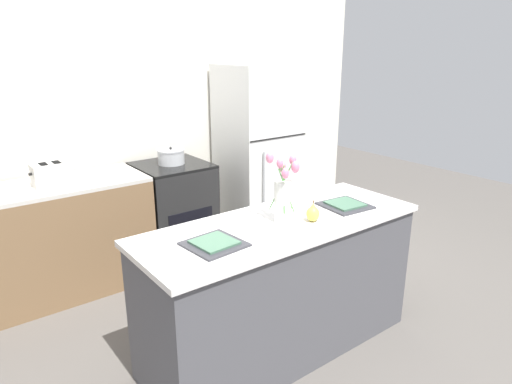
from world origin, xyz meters
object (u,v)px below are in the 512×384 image
Objects in this scene: flower_vase at (283,194)px; cooking_pot at (171,157)px; pear_figurine at (313,213)px; plate_setting_left at (214,244)px; plate_setting_right at (345,205)px; toaster at (51,174)px; refrigerator at (258,153)px; stove_range at (175,212)px.

flower_vase is 1.63m from cooking_pot.
flower_vase is 3.20× the size of pear_figurine.
cooking_pot is at bearing 69.92° from plate_setting_left.
plate_setting_right is 2.13m from toaster.
pear_figurine is at bearing -57.79° from toaster.
plate_setting_left is (-0.50, -0.04, -0.17)m from flower_vase.
plate_setting_left is at bearing -76.08° from toaster.
pear_figurine is at bearing -117.75° from refrigerator.
cooking_pot is (0.10, 1.62, -0.10)m from flower_vase.
stove_range is 2.93× the size of plate_setting_left.
flower_vase reaches higher than cooking_pot.
refrigerator is 1.95m from toaster.
flower_vase reaches higher than plate_setting_left.
pear_figurine is 0.66m from plate_setting_left.
pear_figurine is 0.43× the size of plate_setting_left.
flower_vase is 0.53m from plate_setting_right.
plate_setting_left is (-0.60, -1.65, 0.45)m from stove_range.
toaster is (-1.05, 1.67, 0.05)m from pear_figurine.
flower_vase is 1.78× the size of cooking_pot.
pear_figurine is at bearing -88.36° from stove_range.
toaster is (-1.95, -0.05, 0.12)m from refrigerator.
plate_setting_left is at bearing -110.08° from cooking_pot.
refrigerator reaches higher than flower_vase.
flower_vase is at bearing -123.05° from refrigerator.
stove_range is at bearing 86.51° from flower_vase.
flower_vase is 1.38× the size of plate_setting_right.
toaster reaches higher than stove_range.
refrigerator is at bearing 62.25° from pear_figurine.
pear_figurine is (0.15, -0.10, -0.12)m from flower_vase.
plate_setting_right is at bearing -108.35° from refrigerator.
refrigerator is at bearing 1.35° from toaster.
plate_setting_left is at bearing 180.00° from plate_setting_right.
plate_setting_left is at bearing -110.11° from stove_range.
flower_vase is at bearing -60.04° from toaster.
stove_range is at bearing 69.89° from plate_setting_left.
refrigerator is 1.94m from pear_figurine.
stove_range is 6.80× the size of pear_figurine.
cooking_pot reaches higher than plate_setting_right.
flower_vase is 0.53m from plate_setting_left.
stove_range is at bearing 2.59° from toaster.
flower_vase reaches higher than plate_setting_right.
plate_setting_right is (-0.55, -1.65, 0.03)m from refrigerator.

